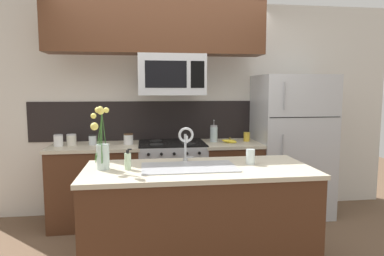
# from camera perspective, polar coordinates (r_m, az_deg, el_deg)

# --- Properties ---
(ground_plane) EXTENTS (10.00, 10.00, 0.00)m
(ground_plane) POSITION_cam_1_polar(r_m,az_deg,el_deg) (3.41, -1.99, -20.35)
(ground_plane) COLOR brown
(rear_partition) EXTENTS (5.20, 0.10, 2.60)m
(rear_partition) POSITION_cam_1_polar(r_m,az_deg,el_deg) (4.35, 0.12, 3.35)
(rear_partition) COLOR silver
(rear_partition) RESTS_ON ground
(splash_band) EXTENTS (3.37, 0.01, 0.48)m
(splash_band) POSITION_cam_1_polar(r_m,az_deg,el_deg) (4.28, -3.76, 1.26)
(splash_band) COLOR black
(splash_band) RESTS_ON rear_partition
(back_counter_left) EXTENTS (1.01, 0.65, 0.91)m
(back_counter_left) POSITION_cam_1_polar(r_m,az_deg,el_deg) (4.11, -15.66, -9.03)
(back_counter_left) COLOR #4C2B19
(back_counter_left) RESTS_ON ground
(back_counter_right) EXTENTS (0.68, 0.65, 0.91)m
(back_counter_right) POSITION_cam_1_polar(r_m,az_deg,el_deg) (4.20, 6.42, -8.50)
(back_counter_right) COLOR #4C2B19
(back_counter_right) RESTS_ON ground
(stove_range) EXTENTS (0.76, 0.64, 0.93)m
(stove_range) POSITION_cam_1_polar(r_m,az_deg,el_deg) (4.08, -3.35, -8.82)
(stove_range) COLOR #B7BABF
(stove_range) RESTS_ON ground
(microwave) EXTENTS (0.74, 0.40, 0.45)m
(microwave) POSITION_cam_1_polar(r_m,az_deg,el_deg) (3.92, -3.45, 8.80)
(microwave) COLOR #B7BABF
(upper_cabinet_band) EXTENTS (2.39, 0.34, 0.60)m
(upper_cabinet_band) POSITION_cam_1_polar(r_m,az_deg,el_deg) (3.94, -5.91, 16.47)
(upper_cabinet_band) COLOR #4C2B19
(refrigerator) EXTENTS (0.87, 0.74, 1.70)m
(refrigerator) POSITION_cam_1_polar(r_m,az_deg,el_deg) (4.38, 16.12, -2.78)
(refrigerator) COLOR #B7BABF
(refrigerator) RESTS_ON ground
(storage_jar_tall) EXTENTS (0.10, 0.10, 0.13)m
(storage_jar_tall) POSITION_cam_1_polar(r_m,az_deg,el_deg) (4.05, -21.38, -1.95)
(storage_jar_tall) COLOR silver
(storage_jar_tall) RESTS_ON back_counter_left
(storage_jar_medium) EXTENTS (0.11, 0.11, 0.13)m
(storage_jar_medium) POSITION_cam_1_polar(r_m,az_deg,el_deg) (4.08, -19.44, -1.85)
(storage_jar_medium) COLOR silver
(storage_jar_medium) RESTS_ON back_counter_left
(storage_jar_short) EXTENTS (0.09, 0.09, 0.12)m
(storage_jar_short) POSITION_cam_1_polar(r_m,az_deg,el_deg) (4.04, -16.24, -1.90)
(storage_jar_short) COLOR silver
(storage_jar_short) RESTS_ON back_counter_left
(storage_jar_squat) EXTENTS (0.11, 0.11, 0.12)m
(storage_jar_squat) POSITION_cam_1_polar(r_m,az_deg,el_deg) (3.98, -10.54, -1.82)
(storage_jar_squat) COLOR silver
(storage_jar_squat) RESTS_ON back_counter_left
(banana_bunch) EXTENTS (0.19, 0.15, 0.07)m
(banana_bunch) POSITION_cam_1_polar(r_m,az_deg,el_deg) (4.03, 6.32, -2.19)
(banana_bunch) COLOR yellow
(banana_bunch) RESTS_ON back_counter_right
(french_press) EXTENTS (0.09, 0.09, 0.27)m
(french_press) POSITION_cam_1_polar(r_m,az_deg,el_deg) (4.10, 3.66, -0.93)
(french_press) COLOR silver
(french_press) RESTS_ON back_counter_right
(coffee_tin) EXTENTS (0.08, 0.08, 0.11)m
(coffee_tin) POSITION_cam_1_polar(r_m,az_deg,el_deg) (4.20, 9.10, -1.44)
(coffee_tin) COLOR gold
(coffee_tin) RESTS_ON back_counter_right
(island_counter) EXTENTS (1.83, 0.80, 0.91)m
(island_counter) POSITION_cam_1_polar(r_m,az_deg,el_deg) (2.92, 1.08, -15.30)
(island_counter) COLOR #4C2B19
(island_counter) RESTS_ON ground
(kitchen_sink) EXTENTS (0.76, 0.42, 0.16)m
(kitchen_sink) POSITION_cam_1_polar(r_m,az_deg,el_deg) (2.79, -0.50, -8.00)
(kitchen_sink) COLOR #ADAFB5
(kitchen_sink) RESTS_ON island_counter
(sink_faucet) EXTENTS (0.14, 0.14, 0.31)m
(sink_faucet) POSITION_cam_1_polar(r_m,az_deg,el_deg) (2.94, -1.02, -1.94)
(sink_faucet) COLOR #B7BABF
(sink_faucet) RESTS_ON island_counter
(dish_soap_bottle) EXTENTS (0.06, 0.05, 0.16)m
(dish_soap_bottle) POSITION_cam_1_polar(r_m,az_deg,el_deg) (2.74, -10.66, -5.43)
(dish_soap_bottle) COLOR beige
(dish_soap_bottle) RESTS_ON island_counter
(drinking_glass) EXTENTS (0.07, 0.07, 0.13)m
(drinking_glass) POSITION_cam_1_polar(r_m,az_deg,el_deg) (2.92, 9.70, -4.75)
(drinking_glass) COLOR silver
(drinking_glass) RESTS_ON island_counter
(flower_vase) EXTENTS (0.14, 0.18, 0.50)m
(flower_vase) POSITION_cam_1_polar(r_m,az_deg,el_deg) (2.76, -14.79, -3.34)
(flower_vase) COLOR silver
(flower_vase) RESTS_ON island_counter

